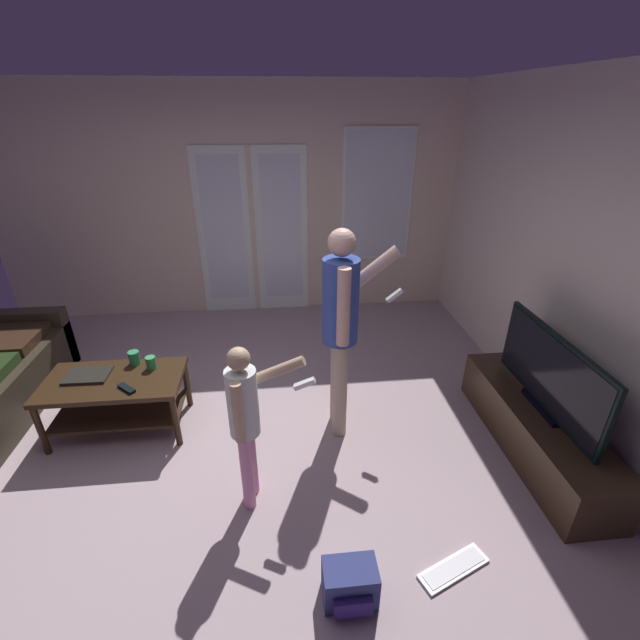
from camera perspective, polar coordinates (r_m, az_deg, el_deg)
ground_plane at (r=3.53m, az=-13.00°, el=-17.56°), size 5.47×5.53×0.02m
wall_back_with_doors at (r=5.38m, az=-10.55°, el=14.43°), size 5.47×0.09×2.70m
wall_right_plain at (r=3.52m, az=33.49°, el=4.23°), size 0.06×5.53×2.67m
coffee_table at (r=3.85m, az=-25.30°, el=-8.64°), size 1.06×0.57×0.48m
tv_stand at (r=3.77m, az=26.51°, el=-12.78°), size 0.45×1.61×0.39m
flat_screen_tv at (r=3.50m, az=28.12°, el=-6.31°), size 0.08×1.20×0.61m
person_adult at (r=3.18m, az=2.91°, el=0.24°), size 0.64×0.45×1.67m
person_child at (r=2.74m, az=-9.73°, el=-12.22°), size 0.54×0.32×1.18m
backpack at (r=2.71m, az=3.99°, el=-31.43°), size 0.29×0.23×0.24m
loose_keyboard at (r=2.98m, az=17.21°, el=-28.80°), size 0.46×0.28×0.02m
laptop_closed at (r=3.90m, az=-28.29°, el=-6.44°), size 0.33×0.24×0.02m
cup_near_edge at (r=3.77m, az=-21.39°, el=-5.25°), size 0.08×0.08×0.10m
cup_by_laptop at (r=3.89m, az=-23.29°, el=-4.58°), size 0.09×0.09×0.11m
tv_remote_black at (r=3.60m, az=-24.16°, el=-8.23°), size 0.16×0.15×0.02m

